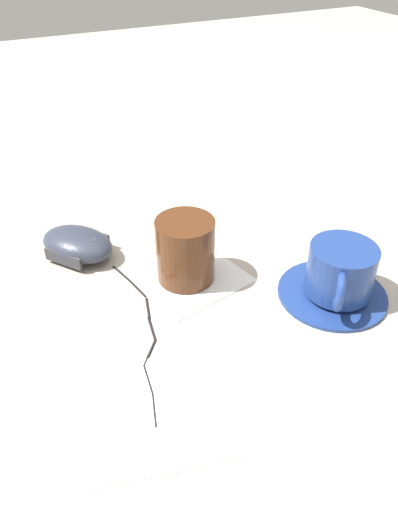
# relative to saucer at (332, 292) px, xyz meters

# --- Properties ---
(ground_plane) EXTENTS (3.00, 3.00, 0.00)m
(ground_plane) POSITION_rel_saucer_xyz_m (0.13, -0.08, -0.00)
(ground_plane) COLOR #B2A899
(saucer) EXTENTS (0.13, 0.13, 0.01)m
(saucer) POSITION_rel_saucer_xyz_m (0.00, 0.00, 0.00)
(saucer) COLOR navy
(saucer) RESTS_ON ground
(coffee_cup) EXTENTS (0.09, 0.10, 0.06)m
(coffee_cup) POSITION_rel_saucer_xyz_m (-0.00, 0.00, 0.04)
(coffee_cup) COLOR navy
(coffee_cup) RESTS_ON saucer
(computer_mouse) EXTENTS (0.12, 0.13, 0.04)m
(computer_mouse) POSITION_rel_saucer_xyz_m (0.26, -0.22, 0.01)
(computer_mouse) COLOR #2D3342
(computer_mouse) RESTS_ON ground
(mouse_cable) EXTENTS (0.06, 0.26, 0.00)m
(mouse_cable) POSITION_rel_saucer_xyz_m (0.23, -0.05, -0.00)
(mouse_cable) COLOR black
(mouse_cable) RESTS_ON ground
(napkin_under_glass) EXTENTS (0.15, 0.15, 0.00)m
(napkin_under_glass) POSITION_rel_saucer_xyz_m (0.15, -0.12, -0.00)
(napkin_under_glass) COLOR white
(napkin_under_glass) RESTS_ON ground
(drinking_glass) EXTENTS (0.07, 0.07, 0.08)m
(drinking_glass) POSITION_rel_saucer_xyz_m (0.15, -0.11, 0.04)
(drinking_glass) COLOR #4C2814
(drinking_glass) RESTS_ON napkin_under_glass
(napkin_spare) EXTENTS (0.16, 0.16, 0.00)m
(napkin_spare) POSITION_rel_saucer_xyz_m (0.26, 0.06, -0.00)
(napkin_spare) COLOR white
(napkin_spare) RESTS_ON ground
(pen) EXTENTS (0.09, 0.14, 0.01)m
(pen) POSITION_rel_saucer_xyz_m (-0.01, -0.21, -0.00)
(pen) COLOR silver
(pen) RESTS_ON ground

